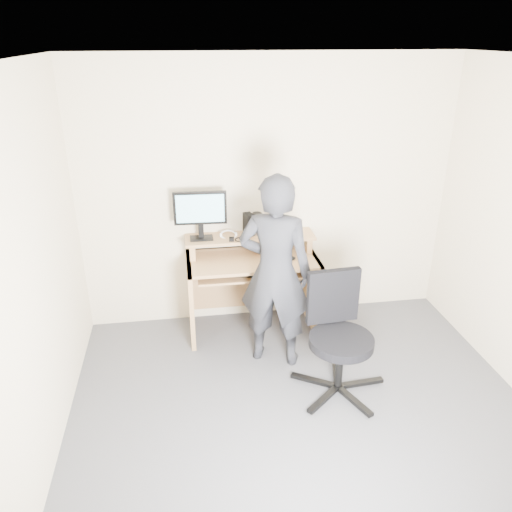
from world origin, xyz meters
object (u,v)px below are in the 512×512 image
object	(u,v)px
office_chair	(338,331)
person	(275,273)
monitor	(200,211)
desk	(251,274)

from	to	relation	value
office_chair	person	bearing A→B (deg)	128.14
monitor	office_chair	bearing A→B (deg)	-45.54
person	office_chair	bearing A→B (deg)	154.27
monitor	person	xyz separation A→B (m)	(0.56, -0.64, -0.34)
monitor	office_chair	xyz separation A→B (m)	(0.98, -1.09, -0.66)
monitor	person	size ratio (longest dim) A/B	0.28
monitor	desk	bearing A→B (deg)	-5.17
desk	person	world-z (taller)	person
person	desk	bearing A→B (deg)	-57.17
office_chair	monitor	bearing A→B (deg)	127.41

